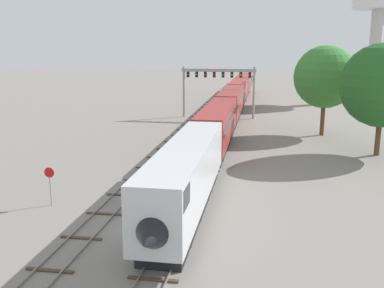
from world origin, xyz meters
TOP-DOWN VIEW (x-y plane):
  - ground_plane at (0.00, 0.00)m, footprint 400.00×400.00m
  - track_main at (2.00, 60.00)m, footprint 2.60×200.00m
  - track_near at (-3.50, 40.00)m, footprint 2.60×160.00m
  - passenger_train at (2.00, 44.62)m, footprint 3.04×101.97m
  - signal_gantry at (-0.25, 46.08)m, footprint 12.10×0.49m
  - water_tower at (30.00, 74.49)m, footprint 10.81×10.81m
  - stop_sign at (-8.00, 3.12)m, footprint 0.76×0.08m
  - trackside_tree_left at (14.83, 33.62)m, footprint 8.04×8.04m
  - trackside_tree_mid at (19.30, 23.16)m, footprint 8.80×8.80m

SIDE VIEW (x-z plane):
  - ground_plane at x=0.00m, z-range 0.00..0.00m
  - track_main at x=2.00m, z-range -0.01..0.15m
  - track_near at x=-3.50m, z-range -0.01..0.15m
  - stop_sign at x=-8.00m, z-range 0.43..3.31m
  - passenger_train at x=2.00m, z-range 0.21..5.01m
  - signal_gantry at x=-0.25m, z-range 2.02..10.36m
  - trackside_tree_mid at x=19.30m, z-range 1.54..13.43m
  - trackside_tree_left at x=14.83m, z-range 1.80..13.46m
  - water_tower at x=30.00m, z-range 7.54..32.45m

